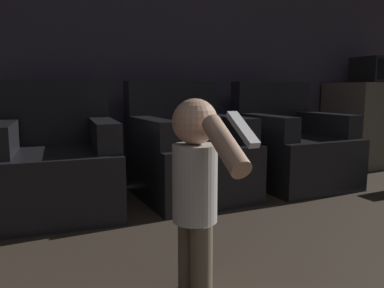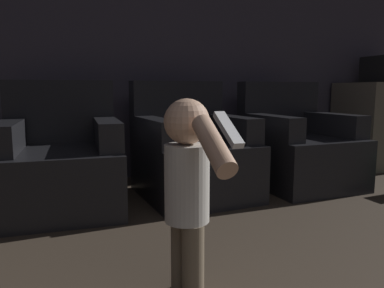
{
  "view_description": "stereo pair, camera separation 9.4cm",
  "coord_description": "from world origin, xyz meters",
  "px_view_note": "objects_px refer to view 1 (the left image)",
  "views": [
    {
      "loc": [
        -0.99,
        0.92,
        0.86
      ],
      "look_at": [
        -0.16,
        2.96,
        0.54
      ],
      "focal_mm": 35.0,
      "sensor_mm": 36.0,
      "label": 1
    },
    {
      "loc": [
        -0.91,
        0.88,
        0.86
      ],
      "look_at": [
        -0.16,
        2.96,
        0.54
      ],
      "focal_mm": 35.0,
      "sensor_mm": 36.0,
      "label": 2
    }
  ],
  "objects_px": {
    "person_toddler": "(196,184)",
    "microwave": "(378,70)",
    "armchair_right": "(291,148)",
    "armchair_left": "(57,165)",
    "armchair_middle": "(188,156)"
  },
  "relations": [
    {
      "from": "person_toddler",
      "to": "microwave",
      "type": "xyz_separation_m",
      "value": [
        3.01,
        1.85,
        0.59
      ]
    },
    {
      "from": "armchair_left",
      "to": "armchair_middle",
      "type": "distance_m",
      "value": 1.01
    },
    {
      "from": "armchair_right",
      "to": "person_toddler",
      "type": "relative_size",
      "value": 1.13
    },
    {
      "from": "armchair_right",
      "to": "microwave",
      "type": "distance_m",
      "value": 1.69
    },
    {
      "from": "armchair_right",
      "to": "person_toddler",
      "type": "xyz_separation_m",
      "value": [
        -1.56,
        -1.46,
        0.16
      ]
    },
    {
      "from": "armchair_left",
      "to": "armchair_middle",
      "type": "xyz_separation_m",
      "value": [
        1.01,
        -0.0,
        0.0
      ]
    },
    {
      "from": "armchair_left",
      "to": "person_toddler",
      "type": "height_order",
      "value": "armchair_left"
    },
    {
      "from": "person_toddler",
      "to": "armchair_middle",
      "type": "bearing_deg",
      "value": -29.43
    },
    {
      "from": "armchair_middle",
      "to": "microwave",
      "type": "xyz_separation_m",
      "value": [
        2.47,
        0.4,
        0.75
      ]
    },
    {
      "from": "armchair_left",
      "to": "microwave",
      "type": "height_order",
      "value": "microwave"
    },
    {
      "from": "armchair_right",
      "to": "armchair_middle",
      "type": "bearing_deg",
      "value": 178.28
    },
    {
      "from": "armchair_left",
      "to": "armchair_middle",
      "type": "bearing_deg",
      "value": 2.47
    },
    {
      "from": "armchair_middle",
      "to": "armchair_left",
      "type": "bearing_deg",
      "value": 175.8
    },
    {
      "from": "armchair_right",
      "to": "person_toddler",
      "type": "height_order",
      "value": "armchair_right"
    },
    {
      "from": "armchair_right",
      "to": "person_toddler",
      "type": "bearing_deg",
      "value": -138.6
    }
  ]
}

